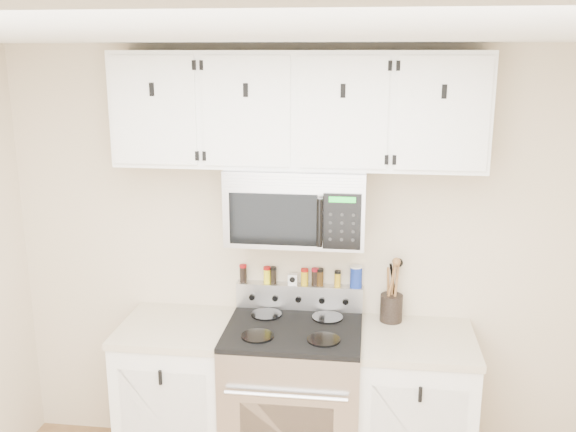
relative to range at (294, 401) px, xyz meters
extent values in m
cube|color=beige|center=(0.00, 0.32, 0.76)|extent=(3.50, 0.01, 2.50)
cube|color=white|center=(0.00, -1.43, 2.01)|extent=(3.50, 3.50, 0.01)
cube|color=#B7B7BA|center=(0.00, 0.00, -0.03)|extent=(0.76, 0.65, 0.92)
cube|color=black|center=(0.00, 0.00, 0.45)|extent=(0.76, 0.65, 0.03)
cube|color=#B7B7BA|center=(0.00, 0.28, 0.54)|extent=(0.76, 0.08, 0.15)
cylinder|color=black|center=(-0.18, -0.15, 0.47)|extent=(0.18, 0.18, 0.01)
cylinder|color=black|center=(0.18, -0.15, 0.47)|extent=(0.18, 0.18, 0.01)
cylinder|color=black|center=(-0.18, 0.15, 0.47)|extent=(0.18, 0.18, 0.01)
cylinder|color=black|center=(0.18, 0.15, 0.47)|extent=(0.18, 0.18, 0.01)
cube|color=white|center=(-0.69, 0.02, -0.05)|extent=(0.62, 0.60, 0.88)
cube|color=#B8A98C|center=(-0.69, 0.02, 0.41)|extent=(0.64, 0.62, 0.04)
cube|color=white|center=(0.69, 0.02, -0.05)|extent=(0.62, 0.60, 0.88)
cube|color=#B8A98C|center=(0.69, 0.02, 0.41)|extent=(0.64, 0.62, 0.04)
cube|color=#9E9EA3|center=(0.00, 0.13, 1.14)|extent=(0.76, 0.38, 0.42)
cube|color=#B7B7BA|center=(0.00, -0.06, 1.31)|extent=(0.73, 0.01, 0.08)
cube|color=black|center=(-0.10, -0.07, 1.10)|extent=(0.47, 0.01, 0.28)
cube|color=black|center=(0.26, -0.07, 1.10)|extent=(0.20, 0.01, 0.30)
cylinder|color=black|center=(0.15, -0.10, 1.10)|extent=(0.03, 0.03, 0.26)
cube|color=white|center=(0.00, 0.16, 1.66)|extent=(2.00, 0.33, 0.62)
cube|color=white|center=(-0.75, -0.01, 1.66)|extent=(0.46, 0.01, 0.57)
cube|color=black|center=(-0.75, -0.02, 1.77)|extent=(0.02, 0.01, 0.07)
cube|color=white|center=(-0.25, -0.01, 1.66)|extent=(0.46, 0.01, 0.57)
cube|color=black|center=(-0.25, -0.02, 1.77)|extent=(0.03, 0.01, 0.07)
cube|color=white|center=(0.25, -0.01, 1.66)|extent=(0.46, 0.01, 0.57)
cube|color=black|center=(0.25, -0.02, 1.77)|extent=(0.03, 0.01, 0.07)
cube|color=white|center=(0.75, -0.01, 1.66)|extent=(0.46, 0.01, 0.57)
cube|color=black|center=(0.75, -0.02, 1.77)|extent=(0.02, 0.01, 0.07)
cylinder|color=black|center=(0.55, 0.23, 0.51)|extent=(0.13, 0.13, 0.16)
cylinder|color=brown|center=(0.55, 0.23, 0.64)|extent=(0.02, 0.02, 0.30)
cylinder|color=brown|center=(0.57, 0.22, 0.65)|extent=(0.02, 0.02, 0.32)
cylinder|color=brown|center=(0.53, 0.24, 0.63)|extent=(0.02, 0.02, 0.28)
cylinder|color=black|center=(0.56, 0.25, 0.63)|extent=(0.02, 0.02, 0.29)
cylinder|color=brown|center=(0.54, 0.20, 0.64)|extent=(0.02, 0.02, 0.31)
cube|color=white|center=(-0.04, 0.28, 0.65)|extent=(0.06, 0.05, 0.07)
cylinder|color=navy|center=(0.34, 0.28, 0.67)|extent=(0.07, 0.07, 0.12)
cylinder|color=white|center=(0.34, 0.28, 0.74)|extent=(0.07, 0.07, 0.01)
cylinder|color=black|center=(-0.34, 0.28, 0.66)|extent=(0.04, 0.04, 0.09)
cylinder|color=maroon|center=(-0.34, 0.28, 0.72)|extent=(0.04, 0.04, 0.02)
cylinder|color=yellow|center=(-0.20, 0.28, 0.66)|extent=(0.04, 0.04, 0.09)
cylinder|color=#A40C0D|center=(-0.20, 0.28, 0.71)|extent=(0.04, 0.04, 0.02)
cylinder|color=black|center=(-0.16, 0.28, 0.66)|extent=(0.04, 0.04, 0.09)
cylinder|color=black|center=(-0.16, 0.28, 0.71)|extent=(0.04, 0.04, 0.02)
cylinder|color=gold|center=(0.03, 0.28, 0.66)|extent=(0.04, 0.04, 0.08)
cylinder|color=#AF110D|center=(0.03, 0.28, 0.71)|extent=(0.05, 0.05, 0.02)
cylinder|color=black|center=(0.09, 0.28, 0.66)|extent=(0.04, 0.04, 0.09)
cylinder|color=maroon|center=(0.09, 0.28, 0.71)|extent=(0.04, 0.04, 0.02)
cylinder|color=#3C280E|center=(0.12, 0.28, 0.66)|extent=(0.04, 0.04, 0.09)
cylinder|color=black|center=(0.12, 0.28, 0.71)|extent=(0.05, 0.05, 0.02)
cylinder|color=gold|center=(0.23, 0.28, 0.65)|extent=(0.04, 0.04, 0.08)
cylinder|color=black|center=(0.23, 0.28, 0.70)|extent=(0.04, 0.04, 0.02)
camera|label=1|loc=(0.39, -3.32, 1.96)|focal=40.00mm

